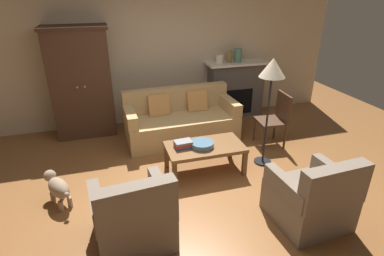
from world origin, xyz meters
name	(u,v)px	position (x,y,z in m)	size (l,w,h in m)	color
ground_plane	(196,188)	(0.00, 0.00, 0.00)	(9.60, 9.60, 0.00)	brown
back_wall	(157,49)	(0.00, 2.55, 1.40)	(7.20, 0.10, 2.80)	beige
fireplace	(235,88)	(1.55, 2.30, 0.57)	(1.26, 0.48, 1.12)	#4C4947
armoire	(82,83)	(-1.40, 2.22, 0.96)	(1.06, 0.57, 1.91)	#472D1E
couch	(181,121)	(0.19, 1.54, 0.32)	(1.95, 0.92, 0.86)	tan
coffee_table	(205,149)	(0.24, 0.37, 0.37)	(1.10, 0.60, 0.42)	brown
fruit_bowl	(202,144)	(0.19, 0.35, 0.46)	(0.33, 0.33, 0.07)	slate
book_stack	(183,144)	(-0.07, 0.41, 0.47)	(0.25, 0.18, 0.10)	#38569E
mantel_vase_cream	(220,59)	(1.17, 2.28, 1.20)	(0.15, 0.15, 0.16)	beige
mantel_vase_bronze	(229,57)	(1.37, 2.28, 1.23)	(0.10, 0.10, 0.22)	olive
mantel_vase_jade	(238,55)	(1.55, 2.28, 1.25)	(0.15, 0.15, 0.26)	slate
armchair_near_left	(133,218)	(-0.90, -0.73, 0.32)	(0.85, 0.84, 0.88)	#756656
armchair_near_right	(312,199)	(1.04, -0.98, 0.32)	(0.82, 0.81, 0.88)	#756656
side_chair_wooden	(276,116)	(1.65, 0.85, 0.51)	(0.47, 0.47, 0.90)	#472D1E
floor_lamp	(272,74)	(1.18, 0.35, 1.39)	(0.36, 0.36, 1.61)	black
dog	(58,187)	(-1.72, 0.17, 0.25)	(0.37, 0.52, 0.39)	gray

